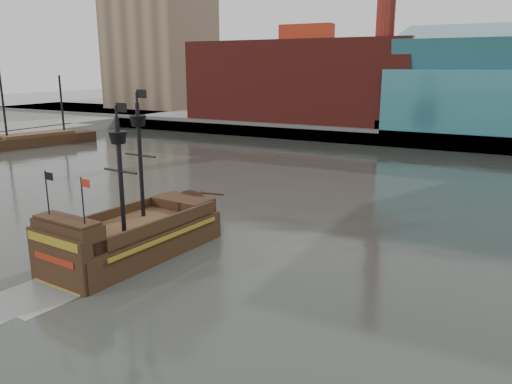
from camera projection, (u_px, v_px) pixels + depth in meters
The scene contains 5 objects.
ground at pixel (155, 323), 24.84m from camera, with size 400.00×400.00×0.00m, color #282B26.
promenade_far at pixel (440, 123), 103.39m from camera, with size 220.00×60.00×2.00m, color slate.
seawall at pixel (411, 140), 78.05m from camera, with size 220.00×1.00×2.60m, color #4C4C49.
pirate_ship at pixel (134, 241), 33.48m from camera, with size 6.12×16.07×11.76m.
docked_vessel at pixel (38, 141), 80.21m from camera, with size 8.74×18.91×12.55m.
Camera 1 is at (15.00, -17.50, 12.41)m, focal length 35.00 mm.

